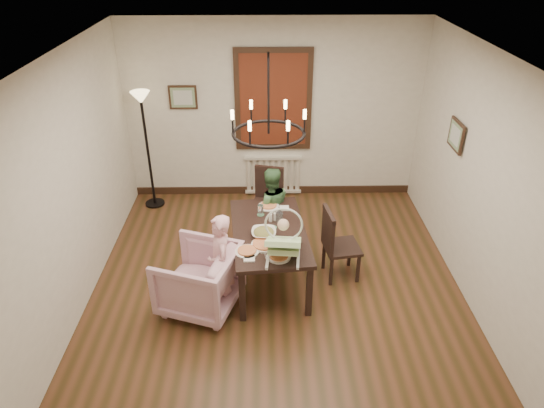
{
  "coord_description": "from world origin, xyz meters",
  "views": [
    {
      "loc": [
        -0.14,
        -4.61,
        3.87
      ],
      "look_at": [
        -0.06,
        0.29,
        1.05
      ],
      "focal_mm": 32.0,
      "sensor_mm": 36.0,
      "label": 1
    }
  ],
  "objects_px": {
    "chair_right": "(342,243)",
    "elderly_woman": "(221,269)",
    "seated_man": "(270,215)",
    "dining_table": "(269,236)",
    "drinking_glass": "(280,217)",
    "floor_lamp": "(148,152)",
    "baby_bouncer": "(284,240)",
    "armchair": "(199,279)",
    "chair_far": "(266,202)"
  },
  "relations": [
    {
      "from": "chair_right",
      "to": "elderly_woman",
      "type": "bearing_deg",
      "value": 100.46
    },
    {
      "from": "seated_man",
      "to": "elderly_woman",
      "type": "bearing_deg",
      "value": 52.12
    },
    {
      "from": "dining_table",
      "to": "drinking_glass",
      "type": "distance_m",
      "value": 0.26
    },
    {
      "from": "chair_right",
      "to": "floor_lamp",
      "type": "relative_size",
      "value": 0.53
    },
    {
      "from": "floor_lamp",
      "to": "dining_table",
      "type": "bearing_deg",
      "value": -46.51
    },
    {
      "from": "drinking_glass",
      "to": "dining_table",
      "type": "bearing_deg",
      "value": -130.05
    },
    {
      "from": "seated_man",
      "to": "chair_right",
      "type": "bearing_deg",
      "value": 129.41
    },
    {
      "from": "dining_table",
      "to": "baby_bouncer",
      "type": "bearing_deg",
      "value": -78.6
    },
    {
      "from": "chair_right",
      "to": "seated_man",
      "type": "xyz_separation_m",
      "value": [
        -0.88,
        0.69,
        0.0
      ]
    },
    {
      "from": "armchair",
      "to": "floor_lamp",
      "type": "bearing_deg",
      "value": -138.7
    },
    {
      "from": "seated_man",
      "to": "floor_lamp",
      "type": "bearing_deg",
      "value": -44.64
    },
    {
      "from": "dining_table",
      "to": "armchair",
      "type": "bearing_deg",
      "value": -154.2
    },
    {
      "from": "dining_table",
      "to": "baby_bouncer",
      "type": "height_order",
      "value": "baby_bouncer"
    },
    {
      "from": "dining_table",
      "to": "elderly_woman",
      "type": "distance_m",
      "value": 0.73
    },
    {
      "from": "chair_far",
      "to": "baby_bouncer",
      "type": "distance_m",
      "value": 1.71
    },
    {
      "from": "armchair",
      "to": "elderly_woman",
      "type": "height_order",
      "value": "elderly_woman"
    },
    {
      "from": "floor_lamp",
      "to": "elderly_woman",
      "type": "bearing_deg",
      "value": -61.98
    },
    {
      "from": "armchair",
      "to": "elderly_woman",
      "type": "distance_m",
      "value": 0.28
    },
    {
      "from": "chair_far",
      "to": "armchair",
      "type": "relative_size",
      "value": 1.12
    },
    {
      "from": "chair_right",
      "to": "floor_lamp",
      "type": "distance_m",
      "value": 3.31
    },
    {
      "from": "seated_man",
      "to": "chair_far",
      "type": "bearing_deg",
      "value": -94.86
    },
    {
      "from": "elderly_woman",
      "to": "baby_bouncer",
      "type": "height_order",
      "value": "baby_bouncer"
    },
    {
      "from": "baby_bouncer",
      "to": "armchair",
      "type": "bearing_deg",
      "value": -175.65
    },
    {
      "from": "chair_far",
      "to": "armchair",
      "type": "distance_m",
      "value": 1.8
    },
    {
      "from": "chair_right",
      "to": "drinking_glass",
      "type": "xyz_separation_m",
      "value": [
        -0.77,
        0.1,
        0.32
      ]
    },
    {
      "from": "dining_table",
      "to": "baby_bouncer",
      "type": "distance_m",
      "value": 0.6
    },
    {
      "from": "chair_right",
      "to": "baby_bouncer",
      "type": "distance_m",
      "value": 1.03
    },
    {
      "from": "drinking_glass",
      "to": "floor_lamp",
      "type": "xyz_separation_m",
      "value": [
        -1.94,
        1.75,
        0.1
      ]
    },
    {
      "from": "chair_right",
      "to": "seated_man",
      "type": "bearing_deg",
      "value": 42.87
    },
    {
      "from": "baby_bouncer",
      "to": "chair_far",
      "type": "bearing_deg",
      "value": 101.64
    },
    {
      "from": "seated_man",
      "to": "drinking_glass",
      "type": "xyz_separation_m",
      "value": [
        0.11,
        -0.59,
        0.31
      ]
    },
    {
      "from": "chair_far",
      "to": "baby_bouncer",
      "type": "xyz_separation_m",
      "value": [
        0.18,
        -1.64,
        0.45
      ]
    },
    {
      "from": "chair_far",
      "to": "chair_right",
      "type": "relative_size",
      "value": 0.98
    },
    {
      "from": "chair_far",
      "to": "seated_man",
      "type": "xyz_separation_m",
      "value": [
        0.05,
        -0.38,
        0.01
      ]
    },
    {
      "from": "dining_table",
      "to": "seated_man",
      "type": "distance_m",
      "value": 0.76
    },
    {
      "from": "chair_far",
      "to": "armchair",
      "type": "bearing_deg",
      "value": -102.1
    },
    {
      "from": "chair_far",
      "to": "elderly_woman",
      "type": "xyz_separation_m",
      "value": [
        -0.53,
        -1.58,
        0.02
      ]
    },
    {
      "from": "chair_far",
      "to": "floor_lamp",
      "type": "relative_size",
      "value": 0.52
    },
    {
      "from": "chair_right",
      "to": "drinking_glass",
      "type": "height_order",
      "value": "chair_right"
    },
    {
      "from": "dining_table",
      "to": "drinking_glass",
      "type": "height_order",
      "value": "drinking_glass"
    },
    {
      "from": "chair_far",
      "to": "elderly_woman",
      "type": "relative_size",
      "value": 0.96
    },
    {
      "from": "seated_man",
      "to": "floor_lamp",
      "type": "relative_size",
      "value": 0.54
    },
    {
      "from": "chair_right",
      "to": "floor_lamp",
      "type": "bearing_deg",
      "value": 46.79
    },
    {
      "from": "dining_table",
      "to": "seated_man",
      "type": "bearing_deg",
      "value": 82.62
    },
    {
      "from": "chair_far",
      "to": "floor_lamp",
      "type": "distance_m",
      "value": 1.99
    },
    {
      "from": "dining_table",
      "to": "elderly_woman",
      "type": "bearing_deg",
      "value": -145.93
    },
    {
      "from": "chair_far",
      "to": "elderly_woman",
      "type": "distance_m",
      "value": 1.67
    },
    {
      "from": "dining_table",
      "to": "drinking_glass",
      "type": "bearing_deg",
      "value": 44.42
    },
    {
      "from": "elderly_woman",
      "to": "drinking_glass",
      "type": "xyz_separation_m",
      "value": [
        0.68,
        0.61,
        0.31
      ]
    },
    {
      "from": "seated_man",
      "to": "drinking_glass",
      "type": "height_order",
      "value": "seated_man"
    }
  ]
}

